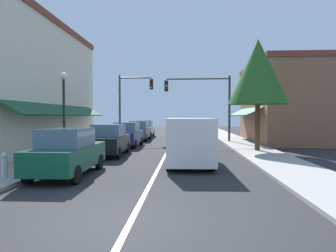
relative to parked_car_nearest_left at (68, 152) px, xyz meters
name	(u,v)px	position (x,y,z in m)	size (l,w,h in m)	color
ground_plane	(171,143)	(3.21, 13.12, -0.88)	(80.00, 80.00, 0.00)	#28282B
sidewalk_left	(105,142)	(-2.29, 13.12, -0.82)	(2.60, 56.00, 0.12)	gray
sidewalk_right	(240,143)	(8.71, 13.12, -0.82)	(2.60, 56.00, 0.12)	#A39E99
lane_center_stripe	(171,143)	(3.21, 13.12, -0.88)	(0.14, 52.00, 0.01)	silver
storefront_left_block	(13,86)	(-6.36, 7.12, 3.24)	(6.87, 14.20, 8.23)	beige
storefront_right_block	(285,103)	(12.86, 15.12, 2.48)	(7.02, 10.20, 6.71)	#8E5B42
parked_car_nearest_left	(68,152)	(0.00, 0.00, 0.00)	(1.82, 4.12, 1.77)	#0F4C33
parked_car_second_left	(109,140)	(0.10, 5.49, 0.00)	(1.88, 4.15, 1.77)	black
parked_car_third_left	(127,135)	(0.13, 10.48, 0.00)	(1.81, 4.12, 1.77)	navy
parked_car_far_left	(139,131)	(0.14, 15.91, 0.00)	(1.81, 4.12, 1.77)	#4C5156
parked_car_distant_left	(145,129)	(-0.02, 20.60, 0.00)	(1.81, 4.11, 1.77)	silver
van_in_lane	(189,139)	(4.52, 2.96, 0.27)	(2.11, 5.23, 2.12)	silver
traffic_signal_mast_arm	(206,97)	(6.08, 14.14, 2.97)	(5.52, 0.50, 5.59)	#333333
traffic_signal_left_corner	(130,98)	(-0.59, 15.58, 3.00)	(3.15, 0.50, 5.90)	#333333
street_lamp_left_near	(64,101)	(-1.66, 3.63, 2.11)	(0.36, 0.36, 4.38)	black
tree_right_near	(258,72)	(8.78, 7.75, 4.03)	(3.61, 3.61, 6.92)	#4C331E
fire_hydrant	(4,166)	(-1.74, -1.09, -0.33)	(0.22, 0.22, 0.87)	#B2B2B7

